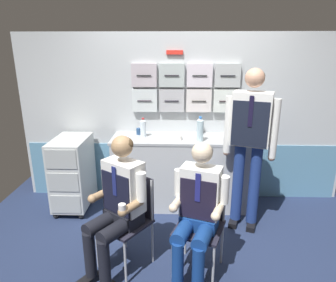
{
  "coord_description": "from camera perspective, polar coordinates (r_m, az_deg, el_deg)",
  "views": [
    {
      "loc": [
        -0.06,
        -2.44,
        1.96
      ],
      "look_at": [
        -0.15,
        0.25,
        1.13
      ],
      "focal_mm": 32.17,
      "sensor_mm": 36.0,
      "label": 1
    }
  ],
  "objects": [
    {
      "name": "crew_member_standing",
      "position": [
        3.3,
        15.27,
        1.06
      ],
      "size": [
        0.53,
        0.36,
        1.77
      ],
      "color": "black",
      "rests_on": "ground"
    },
    {
      "name": "coffee_cup_spare",
      "position": [
        3.83,
        -5.53,
        1.88
      ],
      "size": [
        0.07,
        0.07,
        0.08
      ],
      "color": "navy",
      "rests_on": "galley_counter"
    },
    {
      "name": "folding_chair_left",
      "position": [
        2.86,
        -7.0,
        -12.92
      ],
      "size": [
        0.56,
        0.56,
        0.86
      ],
      "color": "#A8AAAF",
      "rests_on": "ground"
    },
    {
      "name": "water_bottle_blue_cap",
      "position": [
        3.71,
        -4.72,
        2.49
      ],
      "size": [
        0.07,
        0.07,
        0.24
      ],
      "color": "silver",
      "rests_on": "galley_counter"
    },
    {
      "name": "folding_chair_right",
      "position": [
        2.8,
        6.47,
        -13.64
      ],
      "size": [
        0.51,
        0.51,
        0.86
      ],
      "color": "#A8AAAF",
      "rests_on": "ground"
    },
    {
      "name": "espresso_cup_small",
      "position": [
        3.58,
        2.12,
        0.74
      ],
      "size": [
        0.07,
        0.07,
        0.07
      ],
      "color": "white",
      "rests_on": "galley_counter"
    },
    {
      "name": "galley_counter",
      "position": [
        3.84,
        2.37,
        -5.86
      ],
      "size": [
        1.7,
        0.53,
        0.91
      ],
      "color": "#B7BBBD",
      "rests_on": "ground"
    },
    {
      "name": "crew_member_left",
      "position": [
        2.68,
        -9.55,
        -11.13
      ],
      "size": [
        0.61,
        0.67,
        1.26
      ],
      "color": "black",
      "rests_on": "ground"
    },
    {
      "name": "ground",
      "position": [
        3.15,
        2.79,
        -21.82
      ],
      "size": [
        4.8,
        4.8,
        0.04
      ],
      "primitive_type": "cube",
      "color": "#1F2A48"
    },
    {
      "name": "galley_bulkhead",
      "position": [
        3.92,
        2.8,
        3.96
      ],
      "size": [
        4.2,
        0.14,
        2.15
      ],
      "color": "#B8BEC2",
      "rests_on": "ground"
    },
    {
      "name": "water_bottle_short",
      "position": [
        3.83,
        6.07,
        2.88
      ],
      "size": [
        0.07,
        0.07,
        0.23
      ],
      "color": "silver",
      "rests_on": "galley_counter"
    },
    {
      "name": "crew_member_right",
      "position": [
        2.59,
        5.62,
        -12.65
      ],
      "size": [
        0.51,
        0.64,
        1.23
      ],
      "color": "black",
      "rests_on": "ground"
    },
    {
      "name": "water_bottle_clear",
      "position": [
        3.53,
        6.1,
        2.12
      ],
      "size": [
        0.08,
        0.08,
        0.29
      ],
      "color": "silver",
      "rests_on": "galley_counter"
    },
    {
      "name": "service_trolley",
      "position": [
        3.94,
        -17.61,
        -5.56
      ],
      "size": [
        0.4,
        0.65,
        0.92
      ],
      "color": "black",
      "rests_on": "ground"
    }
  ]
}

